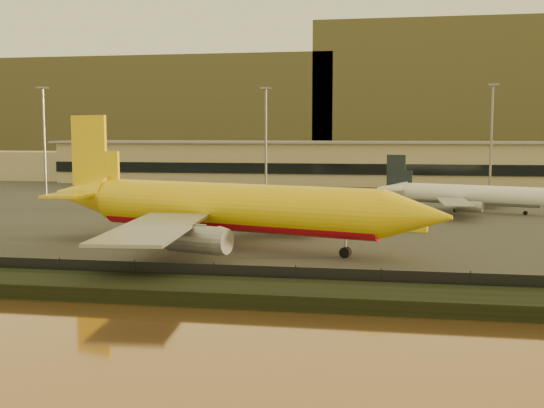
{
  "coord_description": "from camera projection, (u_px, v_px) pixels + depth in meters",
  "views": [
    {
      "loc": [
        18.73,
        -75.87,
        14.96
      ],
      "look_at": [
        3.36,
        12.0,
        5.74
      ],
      "focal_mm": 45.0,
      "sensor_mm": 36.0,
      "label": 1
    }
  ],
  "objects": [
    {
      "name": "ground",
      "position": [
        226.0,
        263.0,
        79.09
      ],
      "size": [
        900.0,
        900.0,
        0.0
      ],
      "primitive_type": "plane",
      "color": "black",
      "rests_on": "ground"
    },
    {
      "name": "embankment",
      "position": [
        181.0,
        290.0,
        62.36
      ],
      "size": [
        320.0,
        7.0,
        1.4
      ],
      "primitive_type": "cube",
      "color": "black",
      "rests_on": "ground"
    },
    {
      "name": "tarmac",
      "position": [
        315.0,
        193.0,
        172.16
      ],
      "size": [
        320.0,
        220.0,
        0.2
      ],
      "primitive_type": "cube",
      "color": "#2D2D2D",
      "rests_on": "ground"
    },
    {
      "name": "perimeter_fence",
      "position": [
        194.0,
        275.0,
        66.21
      ],
      "size": [
        300.0,
        0.05,
        2.2
      ],
      "primitive_type": "cube",
      "color": "black",
      "rests_on": "tarmac"
    },
    {
      "name": "terminal_building",
      "position": [
        279.0,
        163.0,
        203.95
      ],
      "size": [
        202.0,
        25.0,
        12.6
      ],
      "color": "tan",
      "rests_on": "tarmac"
    },
    {
      "name": "apron_light_masts",
      "position": [
        374.0,
        130.0,
        148.39
      ],
      "size": [
        152.2,
        12.2,
        25.4
      ],
      "color": "slate",
      "rests_on": "tarmac"
    },
    {
      "name": "distant_hills",
      "position": [
        326.0,
        107.0,
        412.56
      ],
      "size": [
        470.0,
        160.0,
        70.0
      ],
      "color": "brown",
      "rests_on": "ground"
    },
    {
      "name": "dhl_cargo_jet",
      "position": [
        227.0,
        208.0,
        88.28
      ],
      "size": [
        57.16,
        54.61,
        17.39
      ],
      "rotation": [
        0.0,
        0.0,
        -0.29
      ],
      "color": "yellow",
      "rests_on": "tarmac"
    },
    {
      "name": "white_narrowbody_jet",
      "position": [
        469.0,
        195.0,
        129.13
      ],
      "size": [
        35.65,
        33.73,
        10.6
      ],
      "rotation": [
        0.0,
        0.0,
        -0.36
      ],
      "color": "white",
      "rests_on": "tarmac"
    },
    {
      "name": "gse_vehicle_yellow",
      "position": [
        413.0,
        225.0,
        103.47
      ],
      "size": [
        4.65,
        2.69,
        1.97
      ],
      "primitive_type": "cube",
      "rotation": [
        0.0,
        0.0,
        -0.17
      ],
      "color": "yellow",
      "rests_on": "tarmac"
    },
    {
      "name": "gse_vehicle_white",
      "position": [
        215.0,
        218.0,
        112.86
      ],
      "size": [
        4.11,
        2.59,
        1.72
      ],
      "primitive_type": "cube",
      "rotation": [
        0.0,
        0.0,
        -0.25
      ],
      "color": "white",
      "rests_on": "tarmac"
    }
  ]
}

